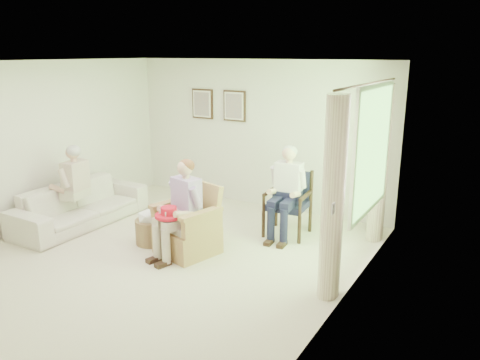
{
  "coord_description": "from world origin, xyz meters",
  "views": [
    {
      "loc": [
        3.94,
        -4.49,
        2.71
      ],
      "look_at": [
        0.84,
        0.73,
        1.05
      ],
      "focal_mm": 35.0,
      "sensor_mm": 36.0,
      "label": 1
    }
  ],
  "objects_px": {
    "wood_armchair": "(290,200)",
    "person_wicker": "(182,203)",
    "red_hat": "(169,214)",
    "wicker_armchair": "(189,231)",
    "hatbox": "(151,226)",
    "person_dark": "(286,186)",
    "person_sofa": "(71,182)",
    "sofa": "(81,205)"
  },
  "relations": [
    {
      "from": "person_wicker",
      "to": "red_hat",
      "type": "height_order",
      "value": "person_wicker"
    },
    {
      "from": "wood_armchair",
      "to": "red_hat",
      "type": "distance_m",
      "value": 1.97
    },
    {
      "from": "wicker_armchair",
      "to": "person_wicker",
      "type": "distance_m",
      "value": 0.47
    },
    {
      "from": "wood_armchair",
      "to": "person_wicker",
      "type": "xyz_separation_m",
      "value": [
        -0.9,
        -1.51,
        0.24
      ]
    },
    {
      "from": "wood_armchair",
      "to": "sofa",
      "type": "height_order",
      "value": "wood_armchair"
    },
    {
      "from": "red_hat",
      "to": "wicker_armchair",
      "type": "bearing_deg",
      "value": 78.69
    },
    {
      "from": "person_wicker",
      "to": "red_hat",
      "type": "distance_m",
      "value": 0.23
    },
    {
      "from": "person_wicker",
      "to": "person_dark",
      "type": "bearing_deg",
      "value": 71.07
    },
    {
      "from": "wicker_armchair",
      "to": "hatbox",
      "type": "bearing_deg",
      "value": -163.33
    },
    {
      "from": "red_hat",
      "to": "hatbox",
      "type": "height_order",
      "value": "red_hat"
    },
    {
      "from": "wood_armchair",
      "to": "person_dark",
      "type": "bearing_deg",
      "value": -95.16
    },
    {
      "from": "person_wicker",
      "to": "person_dark",
      "type": "xyz_separation_m",
      "value": [
        0.9,
        1.36,
        0.04
      ]
    },
    {
      "from": "wicker_armchair",
      "to": "wood_armchair",
      "type": "xyz_separation_m",
      "value": [
        0.9,
        1.39,
        0.22
      ]
    },
    {
      "from": "wicker_armchair",
      "to": "hatbox",
      "type": "height_order",
      "value": "wicker_armchair"
    },
    {
      "from": "sofa",
      "to": "red_hat",
      "type": "xyz_separation_m",
      "value": [
        2.11,
        -0.33,
        0.33
      ]
    },
    {
      "from": "person_wicker",
      "to": "person_sofa",
      "type": "distance_m",
      "value": 2.17
    },
    {
      "from": "hatbox",
      "to": "sofa",
      "type": "bearing_deg",
      "value": 178.92
    },
    {
      "from": "wood_armchair",
      "to": "person_dark",
      "type": "height_order",
      "value": "person_dark"
    },
    {
      "from": "person_dark",
      "to": "red_hat",
      "type": "bearing_deg",
      "value": -126.99
    },
    {
      "from": "wicker_armchair",
      "to": "sofa",
      "type": "height_order",
      "value": "wicker_armchair"
    },
    {
      "from": "hatbox",
      "to": "wicker_armchair",
      "type": "bearing_deg",
      "value": 2.02
    },
    {
      "from": "red_hat",
      "to": "wood_armchair",
      "type": "bearing_deg",
      "value": 60.61
    },
    {
      "from": "person_wicker",
      "to": "person_dark",
      "type": "height_order",
      "value": "person_dark"
    },
    {
      "from": "wood_armchair",
      "to": "person_wicker",
      "type": "relative_size",
      "value": 0.73
    },
    {
      "from": "person_wicker",
      "to": "person_dark",
      "type": "distance_m",
      "value": 1.63
    },
    {
      "from": "wicker_armchair",
      "to": "red_hat",
      "type": "xyz_separation_m",
      "value": [
        -0.07,
        -0.33,
        0.35
      ]
    },
    {
      "from": "person_wicker",
      "to": "person_sofa",
      "type": "xyz_separation_m",
      "value": [
        -2.17,
        -0.0,
        -0.01
      ]
    },
    {
      "from": "wood_armchair",
      "to": "person_sofa",
      "type": "height_order",
      "value": "person_sofa"
    },
    {
      "from": "wicker_armchair",
      "to": "person_dark",
      "type": "distance_m",
      "value": 1.6
    },
    {
      "from": "person_wicker",
      "to": "red_hat",
      "type": "bearing_deg",
      "value": -93.52
    },
    {
      "from": "red_hat",
      "to": "hatbox",
      "type": "bearing_deg",
      "value": 152.73
    },
    {
      "from": "sofa",
      "to": "red_hat",
      "type": "relative_size",
      "value": 6.01
    },
    {
      "from": "person_wicker",
      "to": "wood_armchair",
      "type": "bearing_deg",
      "value": 73.93
    },
    {
      "from": "person_dark",
      "to": "person_sofa",
      "type": "bearing_deg",
      "value": -161.29
    },
    {
      "from": "person_wicker",
      "to": "person_sofa",
      "type": "relative_size",
      "value": 1.01
    },
    {
      "from": "wood_armchair",
      "to": "person_wicker",
      "type": "height_order",
      "value": "person_wicker"
    },
    {
      "from": "sofa",
      "to": "red_hat",
      "type": "bearing_deg",
      "value": -99.01
    },
    {
      "from": "hatbox",
      "to": "red_hat",
      "type": "bearing_deg",
      "value": -27.27
    },
    {
      "from": "person_dark",
      "to": "hatbox",
      "type": "height_order",
      "value": "person_dark"
    },
    {
      "from": "wood_armchair",
      "to": "hatbox",
      "type": "xyz_separation_m",
      "value": [
        -1.56,
        -1.41,
        -0.26
      ]
    },
    {
      "from": "person_dark",
      "to": "hatbox",
      "type": "relative_size",
      "value": 1.98
    },
    {
      "from": "sofa",
      "to": "red_hat",
      "type": "distance_m",
      "value": 2.16
    }
  ]
}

